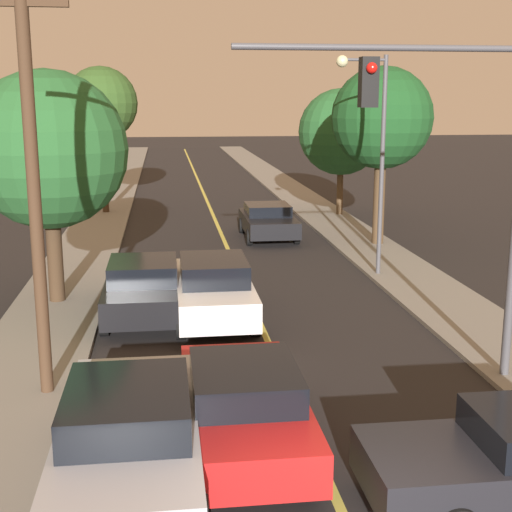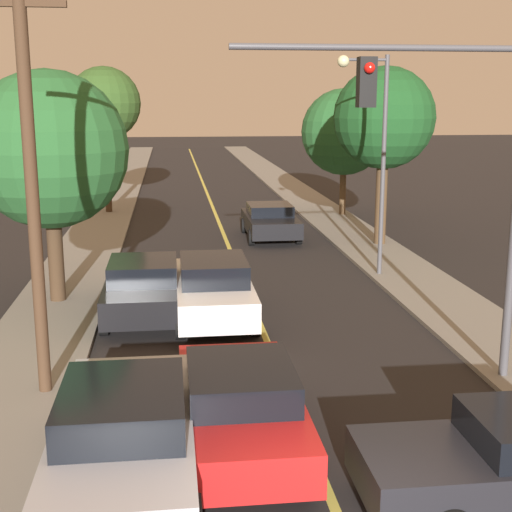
{
  "view_description": "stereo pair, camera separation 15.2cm",
  "coord_description": "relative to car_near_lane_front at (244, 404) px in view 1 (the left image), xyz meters",
  "views": [
    {
      "loc": [
        -2.33,
        -6.99,
        5.66
      ],
      "look_at": [
        0.0,
        11.08,
        1.6
      ],
      "focal_mm": 50.0,
      "sensor_mm": 36.0,
      "label": 1
    },
    {
      "loc": [
        -2.17,
        -7.01,
        5.66
      ],
      "look_at": [
        0.0,
        11.08,
        1.6
      ],
      "focal_mm": 50.0,
      "sensor_mm": 36.0,
      "label": 2
    }
  ],
  "objects": [
    {
      "name": "traffic_signal_mast",
      "position": [
        4.34,
        2.27,
        3.89
      ],
      "size": [
        5.67,
        0.42,
        6.67
      ],
      "color": "#47474C",
      "rests_on": "ground"
    },
    {
      "name": "car_outer_lane_second",
      "position": [
        -1.8,
        7.48,
        0.03
      ],
      "size": [
        2.08,
        4.52,
        1.57
      ],
      "color": "black",
      "rests_on": "ground"
    },
    {
      "name": "tree_left_far",
      "position": [
        -4.11,
        24.92,
        4.58
      ],
      "size": [
        3.49,
        3.49,
        7.02
      ],
      "color": "#3D2B1C",
      "rests_on": "ground"
    },
    {
      "name": "car_outer_lane_front",
      "position": [
        -1.8,
        -0.98,
        0.06
      ],
      "size": [
        2.11,
        4.98,
        1.64
      ],
      "color": "#A5A8B2",
      "rests_on": "ground"
    },
    {
      "name": "car_far_oncoming",
      "position": [
        2.98,
        17.78,
        -0.05
      ],
      "size": [
        2.1,
        4.34,
        1.39
      ],
      "rotation": [
        0.0,
        0.0,
        3.14
      ],
      "color": "black",
      "rests_on": "ground"
    },
    {
      "name": "utility_pole_left",
      "position": [
        -3.54,
        2.57,
        3.36
      ],
      "size": [
        1.6,
        0.24,
        7.73
      ],
      "color": "#422D1E",
      "rests_on": "ground"
    },
    {
      "name": "tree_right_far",
      "position": [
        7.23,
        22.79,
        3.27
      ],
      "size": [
        4.09,
        4.09,
        5.99
      ],
      "color": "#4C3823",
      "rests_on": "ground"
    },
    {
      "name": "tree_left_near",
      "position": [
        -4.24,
        9.02,
        3.5
      ],
      "size": [
        4.24,
        4.24,
        6.3
      ],
      "color": "#3D2B1C",
      "rests_on": "ground"
    },
    {
      "name": "sidewalk_right",
      "position": [
        6.48,
        32.28,
        -0.72
      ],
      "size": [
        2.5,
        80.0,
        0.12
      ],
      "color": "gray",
      "rests_on": "ground"
    },
    {
      "name": "car_near_lane_front",
      "position": [
        0.0,
        0.0,
        0.0
      ],
      "size": [
        2.03,
        4.58,
        1.5
      ],
      "color": "red",
      "rests_on": "ground"
    },
    {
      "name": "road_surface",
      "position": [
        1.14,
        32.28,
        -0.78
      ],
      "size": [
        8.17,
        80.0,
        0.01
      ],
      "color": "black",
      "rests_on": "ground"
    },
    {
      "name": "tree_right_near",
      "position": [
        6.98,
        15.64,
        4.1
      ],
      "size": [
        3.82,
        3.82,
        6.71
      ],
      "color": "#4C3823",
      "rests_on": "ground"
    },
    {
      "name": "sidewalk_left",
      "position": [
        -4.19,
        32.28,
        -0.72
      ],
      "size": [
        2.5,
        80.0,
        0.12
      ],
      "color": "gray",
      "rests_on": "ground"
    },
    {
      "name": "streetlamp_right",
      "position": [
        5.21,
        10.94,
        3.71
      ],
      "size": [
        1.61,
        0.36,
        6.81
      ],
      "color": "#47474C",
      "rests_on": "ground"
    },
    {
      "name": "car_near_lane_second",
      "position": [
        0.0,
        7.08,
        0.07
      ],
      "size": [
        2.02,
        4.93,
        1.65
      ],
      "color": "white",
      "rests_on": "ground"
    }
  ]
}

